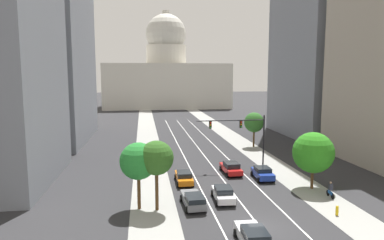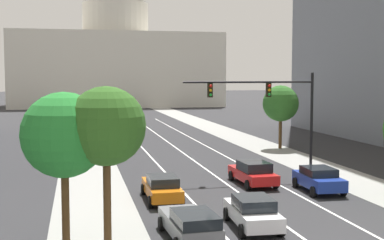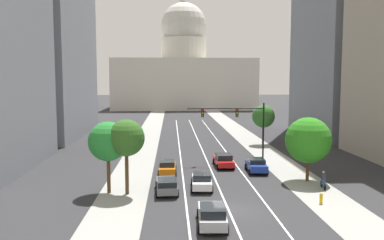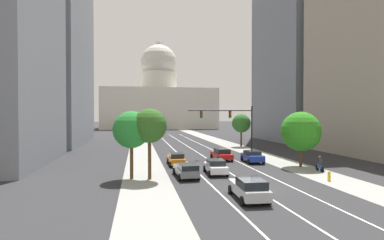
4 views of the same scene
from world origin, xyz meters
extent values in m
plane|color=#2B2B2D|center=(0.00, 40.00, 0.00)|extent=(400.00, 400.00, 0.00)
cube|color=gray|center=(-8.68, 35.00, 0.01)|extent=(4.37, 130.00, 0.01)
cube|color=gray|center=(8.68, 35.00, 0.01)|extent=(4.37, 130.00, 0.01)
cube|color=white|center=(-3.25, 25.00, 0.01)|extent=(0.16, 90.00, 0.01)
cube|color=white|center=(0.00, 25.00, 0.01)|extent=(0.16, 90.00, 0.01)
cube|color=white|center=(3.25, 25.00, 0.01)|extent=(0.16, 90.00, 0.01)
cube|color=beige|center=(0.00, 112.29, 8.55)|extent=(48.20, 24.86, 17.09)
cylinder|color=beige|center=(0.00, 112.29, 20.77)|extent=(15.64, 15.64, 7.34)
cube|color=slate|center=(-4.87, 5.40, 0.64)|extent=(1.98, 4.69, 0.65)
cube|color=black|center=(-4.82, 4.38, 1.20)|extent=(1.74, 2.46, 0.47)
cylinder|color=black|center=(-5.82, 6.93, 0.32)|extent=(0.25, 0.65, 0.64)
cylinder|color=black|center=(-4.05, 7.00, 0.32)|extent=(0.25, 0.65, 0.64)
cube|color=silver|center=(-1.62, 6.44, 0.64)|extent=(1.97, 4.38, 0.64)
cube|color=black|center=(-1.63, 6.29, 1.23)|extent=(1.72, 2.16, 0.53)
cylinder|color=black|center=(-2.43, 7.94, 0.32)|extent=(0.25, 0.65, 0.64)
cylinder|color=black|center=(-0.67, 7.85, 0.32)|extent=(0.25, 0.65, 0.64)
cylinder|color=black|center=(-2.57, 5.02, 0.32)|extent=(0.25, 0.65, 0.64)
cylinder|color=black|center=(-0.82, 4.93, 0.32)|extent=(0.25, 0.65, 0.64)
cube|color=#1E389E|center=(4.87, 12.94, 0.67)|extent=(2.00, 4.15, 0.70)
cube|color=black|center=(4.87, 12.98, 1.25)|extent=(1.78, 2.12, 0.47)
cylinder|color=black|center=(3.99, 14.37, 0.32)|extent=(0.24, 0.65, 0.64)
cylinder|color=black|center=(5.84, 14.30, 0.32)|extent=(0.24, 0.65, 0.64)
cylinder|color=black|center=(3.89, 11.59, 0.32)|extent=(0.24, 0.65, 0.64)
cylinder|color=black|center=(5.75, 11.52, 0.32)|extent=(0.24, 0.65, 0.64)
cube|color=orange|center=(-4.87, 12.78, 0.63)|extent=(1.74, 4.68, 0.62)
cube|color=black|center=(-4.87, 12.44, 1.20)|extent=(1.59, 2.14, 0.51)
cylinder|color=black|center=(-5.73, 14.37, 0.32)|extent=(0.22, 0.64, 0.64)
cylinder|color=black|center=(-4.00, 14.36, 0.32)|extent=(0.22, 0.64, 0.64)
cylinder|color=black|center=(-5.73, 11.19, 0.32)|extent=(0.22, 0.64, 0.64)
cylinder|color=black|center=(-4.01, 11.19, 0.32)|extent=(0.22, 0.64, 0.64)
cube|color=red|center=(1.62, 15.85, 0.63)|extent=(1.98, 4.79, 0.62)
cube|color=black|center=(1.63, 15.59, 1.24)|extent=(1.76, 2.34, 0.60)
cylinder|color=black|center=(0.66, 17.43, 0.32)|extent=(0.24, 0.65, 0.64)
cylinder|color=black|center=(2.49, 17.48, 0.32)|extent=(0.24, 0.65, 0.64)
cylinder|color=black|center=(0.75, 14.21, 0.32)|extent=(0.24, 0.65, 0.64)
cylinder|color=black|center=(2.59, 14.27, 0.32)|extent=(0.24, 0.65, 0.64)
cylinder|color=black|center=(6.79, 18.17, 3.65)|extent=(0.20, 0.20, 7.29)
cylinder|color=black|center=(2.13, 18.17, 6.64)|extent=(9.32, 0.14, 0.14)
cube|color=black|center=(3.53, 18.17, 6.09)|extent=(0.32, 0.28, 0.96)
sphere|color=red|center=(3.53, 18.02, 6.39)|extent=(0.20, 0.20, 0.20)
sphere|color=orange|center=(3.53, 18.02, 6.09)|extent=(0.20, 0.20, 0.20)
sphere|color=green|center=(3.53, 18.02, 5.79)|extent=(0.20, 0.20, 0.20)
cube|color=black|center=(-0.66, 18.17, 6.09)|extent=(0.32, 0.28, 0.96)
sphere|color=red|center=(-0.66, 18.02, 6.39)|extent=(0.20, 0.20, 0.20)
sphere|color=orange|center=(-0.66, 18.02, 6.09)|extent=(0.20, 0.20, 0.20)
sphere|color=green|center=(-0.66, 18.02, 5.79)|extent=(0.20, 0.20, 0.20)
cylinder|color=#51381E|center=(-10.03, 5.48, 1.72)|extent=(0.32, 0.32, 3.44)
sphere|color=#268030|center=(-10.03, 5.48, 4.66)|extent=(3.50, 3.50, 3.50)
cylinder|color=#51381E|center=(9.88, 31.60, 1.59)|extent=(0.32, 0.32, 3.19)
sphere|color=#2E6726|center=(9.88, 31.60, 4.42)|extent=(3.51, 3.51, 3.51)
cylinder|color=#51381E|center=(-8.36, 4.99, 1.95)|extent=(0.32, 0.32, 3.90)
sphere|color=#2E5E1F|center=(-8.36, 4.99, 5.03)|extent=(3.23, 3.23, 3.23)
camera|label=1|loc=(-9.51, -26.34, 12.61)|focal=32.21mm
camera|label=2|loc=(-9.51, -16.29, 7.02)|focal=49.14mm
camera|label=3|loc=(-4.40, -30.18, 10.11)|focal=37.79mm
camera|label=4|loc=(-9.51, -24.08, 6.09)|focal=28.89mm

